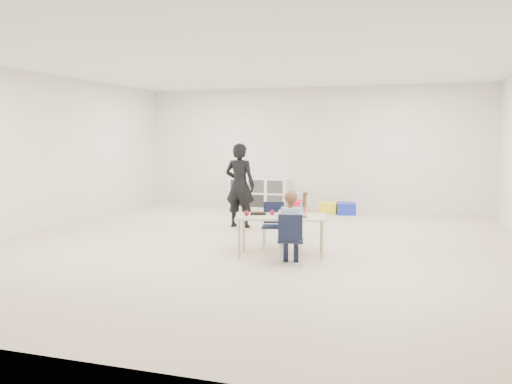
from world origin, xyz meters
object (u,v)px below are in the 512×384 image
(table, at_px, (281,236))
(child, at_px, (291,224))
(cubby_shelf, at_px, (259,193))
(adult, at_px, (240,185))
(chair_near, at_px, (291,239))

(table, height_order, child, child)
(cubby_shelf, distance_m, adult, 2.80)
(child, relative_size, adult, 0.69)
(cubby_shelf, xyz_separation_m, adult, (0.50, -2.72, 0.43))
(chair_near, distance_m, child, 0.20)
(cubby_shelf, bearing_deg, adult, -79.53)
(table, relative_size, cubby_shelf, 0.97)
(adult, bearing_deg, chair_near, 125.09)
(chair_near, relative_size, child, 0.63)
(chair_near, bearing_deg, cubby_shelf, 99.52)
(chair_near, bearing_deg, child, 0.00)
(chair_near, bearing_deg, table, 105.73)
(cubby_shelf, bearing_deg, child, -68.09)
(table, height_order, cubby_shelf, cubby_shelf)
(child, distance_m, adult, 3.08)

